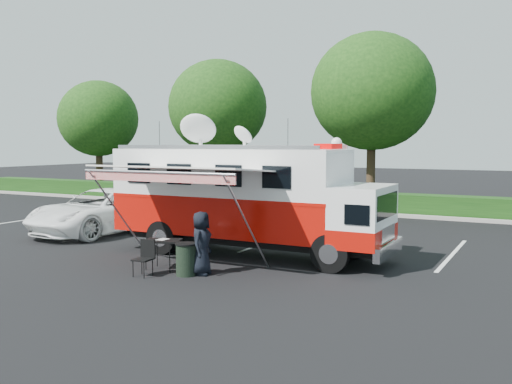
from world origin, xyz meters
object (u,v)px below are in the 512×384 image
command_truck (246,197)px  trash_bin (186,259)px  white_suv (103,233)px  folding_table (163,241)px

command_truck → trash_bin: size_ratio=10.18×
command_truck → trash_bin: command_truck is taller
white_suv → folding_table: 7.21m
white_suv → folding_table: size_ratio=5.23×
white_suv → trash_bin: bearing=-26.9°
folding_table → trash_bin: size_ratio=1.35×
white_suv → command_truck: bearing=-5.0°
command_truck → folding_table: (-1.04, -2.78, -1.00)m
white_suv → trash_bin: size_ratio=7.07×
command_truck → trash_bin: bearing=-92.0°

